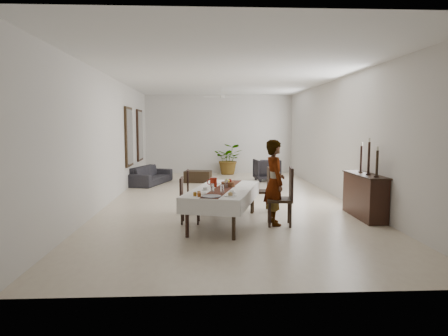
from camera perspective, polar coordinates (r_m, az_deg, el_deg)
floor at (r=10.60m, az=0.50°, el=-4.50°), size 6.00×12.00×0.00m
ceiling at (r=10.50m, az=0.51°, el=12.93°), size 6.00×12.00×0.02m
wall_back at (r=16.42m, az=-0.71°, el=4.84°), size 6.00×0.02×3.20m
wall_front at (r=4.46m, az=4.98°, el=1.71°), size 6.00×0.02×3.20m
wall_left at (r=10.69m, az=-15.81°, el=3.99°), size 0.02×12.00×3.20m
wall_right at (r=11.02m, az=16.32°, el=4.03°), size 0.02×12.00×3.20m
dining_table_top at (r=7.86m, az=-0.09°, el=-3.15°), size 1.49×2.42×0.05m
table_leg_fl at (r=7.02m, az=-5.31°, el=-7.23°), size 0.08×0.08×0.66m
table_leg_fr at (r=6.82m, az=1.39°, el=-7.60°), size 0.08×0.08×0.66m
table_leg_bl at (r=9.04m, az=-1.20°, el=-4.21°), size 0.08×0.08×0.66m
table_leg_br at (r=8.89m, az=4.01°, el=-4.41°), size 0.08×0.08×0.66m
tablecloth_top at (r=7.86m, az=-0.09°, el=-2.95°), size 1.70×2.63×0.01m
tablecloth_drape_left at (r=8.01m, az=-3.94°, el=-3.78°), size 0.64×2.34×0.28m
tablecloth_drape_right at (r=7.78m, az=3.88°, el=-4.07°), size 0.64×2.34×0.28m
tablecloth_drape_near at (r=6.73m, az=-2.30°, el=-5.66°), size 1.07×0.30×0.28m
tablecloth_drape_far at (r=9.05m, az=1.55°, el=-2.64°), size 1.07×0.30×0.28m
table_runner at (r=7.86m, az=-0.09°, el=-2.90°), size 0.93×2.35×0.00m
red_pitcher at (r=8.03m, az=-1.51°, el=-2.04°), size 0.17×0.17×0.19m
pitcher_handle at (r=8.05m, az=-2.07°, el=-2.02°), size 0.11×0.05×0.11m
wine_glass_near at (r=7.23m, az=-0.25°, el=-3.05°), size 0.07×0.07×0.16m
wine_glass_mid at (r=7.37m, az=-1.67°, el=-2.88°), size 0.07×0.07×0.16m
wine_glass_far at (r=7.88m, az=0.32°, el=-2.30°), size 0.07×0.07×0.16m
teacup_right at (r=7.25m, az=1.14°, el=-3.44°), size 0.08×0.08×0.06m
saucer_right at (r=7.26m, az=1.14°, el=-3.61°), size 0.14×0.14×0.01m
teacup_left at (r=7.60m, az=-2.70°, el=-3.00°), size 0.08×0.08×0.06m
saucer_left at (r=7.61m, az=-2.70°, el=-3.17°), size 0.14×0.14×0.01m
plate_near_right at (r=6.98m, az=0.92°, el=-3.99°), size 0.23×0.23×0.01m
bread_near_right at (r=6.97m, az=0.92°, el=-3.78°), size 0.08×0.08×0.08m
plate_near_left at (r=7.25m, az=-3.47°, el=-3.62°), size 0.23×0.23×0.01m
plate_far_left at (r=8.42m, az=-1.34°, el=-2.26°), size 0.23×0.23×0.01m
serving_tray at (r=6.91m, az=-1.84°, el=-4.07°), size 0.34×0.34×0.02m
jam_jar_a at (r=6.93m, az=-3.56°, el=-3.83°), size 0.06×0.06×0.07m
jam_jar_b at (r=7.01m, az=-4.18°, el=-3.72°), size 0.06×0.06×0.07m
jam_jar_c at (r=7.09m, az=-3.60°, el=-3.61°), size 0.06×0.06×0.07m
fruit_basket at (r=8.07m, az=0.59°, el=-2.34°), size 0.28×0.28×0.09m
fruit_red at (r=8.07m, az=0.82°, el=-1.83°), size 0.08×0.08×0.08m
fruit_green at (r=8.09m, az=0.37°, el=-1.81°), size 0.08×0.08×0.08m
fruit_yellow at (r=8.01m, az=0.53°, el=-1.89°), size 0.08×0.08×0.08m
chair_right_near_seat at (r=7.87m, az=7.94°, el=-4.52°), size 0.54×0.54×0.05m
chair_right_near_leg_fl at (r=7.75m, az=9.47°, el=-6.72°), size 0.05×0.05×0.48m
chair_right_near_leg_fr at (r=8.13m, az=9.22°, el=-6.11°), size 0.05×0.05×0.48m
chair_right_near_leg_bl at (r=7.72m, az=6.54°, el=-6.72°), size 0.05×0.05×0.48m
chair_right_near_leg_br at (r=8.10m, az=6.42°, el=-6.11°), size 0.05×0.05×0.48m
chair_right_near_back at (r=7.83m, az=9.57°, el=-2.16°), size 0.10×0.48×0.61m
chair_right_far_seat at (r=9.16m, az=5.20°, el=-3.37°), size 0.44×0.44×0.05m
chair_right_far_leg_fl at (r=9.05m, az=6.39°, el=-5.01°), size 0.04×0.04×0.42m
chair_right_far_leg_fr at (r=9.39m, az=6.13°, el=-4.60°), size 0.04×0.04×0.42m
chair_right_far_leg_bl at (r=9.02m, az=4.19°, el=-5.03°), size 0.04×0.04×0.42m
chair_right_far_leg_br at (r=9.36m, az=4.01°, el=-4.62°), size 0.04×0.04×0.42m
chair_right_far_back at (r=9.14m, az=6.42°, el=-1.57°), size 0.05×0.43×0.54m
chair_left_near_seat at (r=8.02m, az=-4.83°, el=-5.00°), size 0.41×0.41×0.04m
chair_left_near_leg_fl at (r=8.23m, az=-5.83°, el=-6.25°), size 0.04×0.04×0.38m
chair_left_near_leg_fr at (r=7.92m, az=-6.06°, el=-6.73°), size 0.04×0.04×0.38m
chair_left_near_leg_bl at (r=8.20m, az=-3.61°, el=-6.26°), size 0.04×0.04×0.38m
chair_left_near_leg_br at (r=7.89m, az=-3.76°, el=-6.75°), size 0.04×0.04×0.38m
chair_left_near_back at (r=7.99m, az=-6.11°, el=-3.13°), size 0.05×0.39×0.49m
chair_left_far_seat at (r=8.88m, az=-3.97°, el=-3.76°), size 0.42×0.42×0.05m
chair_left_far_leg_fl at (r=9.09m, az=-5.03°, el=-5.00°), size 0.04×0.04×0.41m
chair_left_far_leg_fr at (r=8.76m, az=-5.05°, el=-5.42°), size 0.04×0.04×0.41m
chair_left_far_leg_bl at (r=9.09m, az=-2.91°, el=-4.98°), size 0.04×0.04×0.41m
chair_left_far_leg_br at (r=8.76m, az=-2.84°, el=-5.39°), size 0.04×0.04×0.41m
chair_left_far_back at (r=8.84m, az=-5.19°, el=-1.99°), size 0.05×0.41×0.52m
woman at (r=7.87m, az=7.24°, el=-2.05°), size 0.46×0.64×1.67m
sideboard_body at (r=8.97m, az=19.43°, el=-3.85°), size 0.40×1.50×0.90m
sideboard_top at (r=8.91m, az=19.53°, el=-0.91°), size 0.44×1.56×0.03m
candlestick_near_base at (r=8.40m, az=20.96°, el=-1.15°), size 0.10×0.10×0.03m
candlestick_near_shaft at (r=8.38m, az=21.02°, el=0.65°), size 0.05×0.05×0.50m
candlestick_near_candle at (r=8.36m, az=21.10°, el=2.63°), size 0.04×0.04×0.08m
candlestick_mid_base at (r=8.77m, az=19.91°, el=-0.83°), size 0.10×0.10×0.03m
candlestick_mid_shaft at (r=8.74m, az=19.99°, el=1.38°), size 0.05×0.05×0.65m
candlestick_mid_candle at (r=8.72m, az=20.07°, el=3.77°), size 0.04×0.04×0.08m
candlestick_far_base at (r=9.14m, az=18.94°, el=-0.53°), size 0.10×0.10×0.03m
candlestick_far_shaft at (r=9.11m, az=19.01°, el=1.28°), size 0.05×0.05×0.55m
candlestick_far_candle at (r=9.09m, az=19.07°, el=3.25°), size 0.04×0.04×0.08m
sofa at (r=13.61m, az=-10.45°, el=-1.00°), size 1.35×2.18×0.59m
armchair at (r=14.24m, az=6.11°, el=-0.25°), size 0.92×0.94×0.78m
coffee_table at (r=13.84m, az=-3.75°, el=-1.21°), size 0.98×0.74×0.39m
potted_plant at (r=16.03m, az=0.73°, el=1.30°), size 1.32×1.21×1.24m
mirror_frame_near at (r=12.83m, az=-13.44°, el=4.35°), size 0.06×1.05×1.85m
mirror_glass_near at (r=12.82m, az=-13.28°, el=4.36°), size 0.01×0.90×1.70m
mirror_frame_far at (r=14.90m, az=-11.95°, el=4.59°), size 0.06×1.05×1.85m
mirror_glass_far at (r=14.89m, az=-11.82°, el=4.59°), size 0.01×0.90×1.70m
fan_rod at (r=13.47m, az=-0.24°, el=10.97°), size 0.04×0.04×0.20m
fan_hub at (r=13.46m, az=-0.24°, el=10.12°), size 0.16×0.16×0.08m
fan_blade_n at (r=13.81m, az=-0.31°, el=10.02°), size 0.10×0.55×0.01m
fan_blade_s at (r=13.11m, az=-0.17°, el=10.23°), size 0.10×0.55×0.01m
fan_blade_e at (r=13.48m, az=1.27°, el=10.12°), size 0.55×0.10×0.01m
fan_blade_w at (r=13.45m, az=-1.75°, el=10.12°), size 0.55×0.10×0.01m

